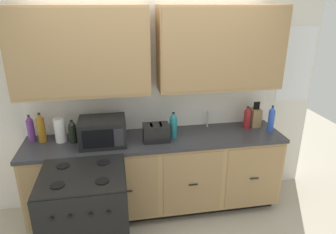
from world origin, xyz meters
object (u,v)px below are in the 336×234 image
(bottle_dark, at_px, (72,132))
(microwave, at_px, (103,132))
(toaster, at_px, (156,133))
(bottle_red, at_px, (247,118))
(stove_range, at_px, (87,217))
(bottle_teal, at_px, (173,125))
(paper_towel_roll, at_px, (60,130))
(knife_block, at_px, (255,117))
(bottle_amber, at_px, (41,128))
(bottle_violet, at_px, (31,128))
(bottle_blue, at_px, (271,119))

(bottle_dark, bearing_deg, microwave, -16.14)
(toaster, bearing_deg, bottle_red, 8.66)
(stove_range, height_order, bottle_red, bottle_red)
(toaster, height_order, bottle_red, bottle_red)
(bottle_teal, bearing_deg, toaster, -163.23)
(stove_range, relative_size, paper_towel_roll, 3.65)
(stove_range, relative_size, bottle_red, 3.52)
(knife_block, bearing_deg, microwave, -174.24)
(paper_towel_roll, xyz_separation_m, bottle_red, (2.12, 0.01, 0.00))
(knife_block, bearing_deg, toaster, -170.42)
(toaster, relative_size, bottle_red, 1.04)
(bottle_teal, xyz_separation_m, bottle_amber, (-1.41, 0.14, 0.02))
(knife_block, distance_m, paper_towel_roll, 2.24)
(paper_towel_roll, bearing_deg, bottle_dark, -17.96)
(bottle_violet, bearing_deg, knife_block, -0.63)
(paper_towel_roll, bearing_deg, bottle_blue, -2.70)
(microwave, xyz_separation_m, bottle_red, (1.67, 0.14, -0.01))
(bottle_red, bearing_deg, bottle_teal, -173.17)
(bottle_dark, bearing_deg, paper_towel_roll, 162.04)
(bottle_red, distance_m, bottle_blue, 0.27)
(microwave, relative_size, knife_block, 1.55)
(bottle_teal, height_order, bottle_blue, bottle_blue)
(paper_towel_roll, bearing_deg, toaster, -9.08)
(microwave, relative_size, toaster, 1.71)
(stove_range, bearing_deg, bottle_violet, 126.49)
(bottle_teal, relative_size, bottle_red, 1.09)
(toaster, xyz_separation_m, knife_block, (1.23, 0.21, 0.02))
(microwave, xyz_separation_m, bottle_violet, (-0.76, 0.21, 0.00))
(bottle_amber, bearing_deg, bottle_red, -0.71)
(bottle_violet, bearing_deg, bottle_amber, -18.21)
(microwave, bearing_deg, stove_range, -106.93)
(paper_towel_roll, xyz_separation_m, bottle_amber, (-0.20, 0.04, 0.03))
(bottle_dark, xyz_separation_m, bottle_blue, (2.23, -0.07, 0.02))
(bottle_red, height_order, bottle_violet, bottle_violet)
(bottle_teal, bearing_deg, stove_range, -146.74)
(bottle_teal, bearing_deg, microwave, -177.51)
(bottle_dark, distance_m, bottle_blue, 2.24)
(toaster, height_order, bottle_violet, bottle_violet)
(bottle_dark, xyz_separation_m, bottle_amber, (-0.33, 0.08, 0.04))
(toaster, xyz_separation_m, paper_towel_roll, (-1.01, 0.16, 0.03))
(stove_range, relative_size, microwave, 1.98)
(paper_towel_roll, xyz_separation_m, bottle_violet, (-0.31, 0.07, 0.01))
(microwave, relative_size, paper_towel_roll, 1.85)
(paper_towel_roll, height_order, bottle_blue, bottle_blue)
(knife_block, relative_size, bottle_dark, 1.22)
(bottle_amber, bearing_deg, paper_towel_roll, -10.39)
(bottle_violet, bearing_deg, toaster, -10.10)
(microwave, xyz_separation_m, paper_towel_roll, (-0.45, 0.13, -0.01))
(toaster, distance_m, bottle_amber, 1.23)
(stove_range, xyz_separation_m, bottle_violet, (-0.59, 0.79, 0.61))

